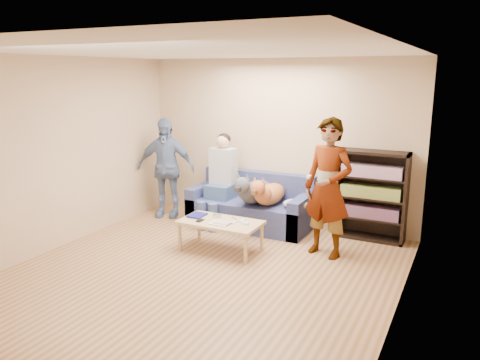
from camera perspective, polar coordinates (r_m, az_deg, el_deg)
The scene contains 26 objects.
ground at distance 5.69m, azimuth -5.57°, elevation -11.85°, with size 5.00×5.00×0.00m, color olive.
ceiling at distance 5.16m, azimuth -6.23°, elevation 15.33°, with size 5.00×5.00×0.00m, color white.
wall_back at distance 7.47m, azimuth 4.51°, elevation 4.63°, with size 4.50×4.50×0.00m, color tan.
wall_left at distance 6.74m, azimuth -22.25°, elevation 2.79°, with size 5.00×5.00×0.00m, color tan.
wall_right at distance 4.51m, azimuth 19.03°, elevation -1.65°, with size 5.00×5.00×0.00m, color tan.
blanket at distance 6.93m, azimuth 6.81°, elevation -2.91°, with size 0.38×0.32×0.13m, color #B1B1B6.
person_standing_right at distance 6.17m, azimuth 10.68°, elevation -0.98°, with size 0.67×0.44×1.83m, color gray.
person_standing_left at distance 7.88m, azimuth -9.06°, elevation 1.48°, with size 0.97×0.40×1.66m, color #6779A5.
held_controller at distance 6.00m, azimuth 8.37°, elevation 0.39°, with size 0.04×0.12×0.03m, color silver.
notebook_blue at distance 6.58m, azimuth -5.24°, elevation -4.30°, with size 0.20×0.26×0.03m, color navy.
papers at distance 6.24m, azimuth -2.44°, elevation -5.28°, with size 0.26×0.20×0.01m, color white.
magazine at distance 6.23m, azimuth -2.11°, elevation -5.15°, with size 0.22×0.17×0.01m, color #B3AB8F.
camera_silver at distance 6.49m, azimuth -2.81°, elevation -4.38°, with size 0.11×0.06×0.05m, color silver.
controller_a at distance 6.30m, azimuth 0.28°, elevation -5.01°, with size 0.04×0.13×0.03m, color white.
controller_b at distance 6.20m, azimuth 0.62°, elevation -5.32°, with size 0.09×0.06×0.03m, color white.
headphone_cup_a at distance 6.23m, azimuth -0.87°, elevation -5.25°, with size 0.07×0.07×0.02m, color silver.
headphone_cup_b at distance 6.30m, azimuth -0.53°, elevation -5.05°, with size 0.07×0.07×0.02m, color silver.
pen_orange at distance 6.22m, azimuth -3.27°, elevation -5.37°, with size 0.01×0.01×0.14m, color #C5521B.
pen_black at distance 6.44m, azimuth -0.68°, elevation -4.70°, with size 0.01×0.01×0.14m, color black.
wallet at distance 6.37m, azimuth -4.89°, elevation -4.94°, with size 0.07×0.12×0.01m, color black.
sofa at distance 7.42m, azimuth 1.39°, elevation -3.44°, with size 1.90×0.85×0.82m.
person_seated at distance 7.41m, azimuth -2.42°, elevation 0.45°, with size 0.40×0.73×1.47m.
dog_gray at distance 7.11m, azimuth 1.67°, elevation -1.33°, with size 0.38×1.24×0.55m.
dog_tan at distance 7.03m, azimuth 3.44°, elevation -1.65°, with size 0.35×1.14×0.51m.
coffee_table at distance 6.36m, azimuth -2.39°, elevation -5.43°, with size 1.10×0.60×0.42m.
bookshelf at distance 6.99m, azimuth 15.71°, elevation -1.59°, with size 1.00×0.34×1.30m.
Camera 1 is at (2.79, -4.34, 2.39)m, focal length 35.00 mm.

